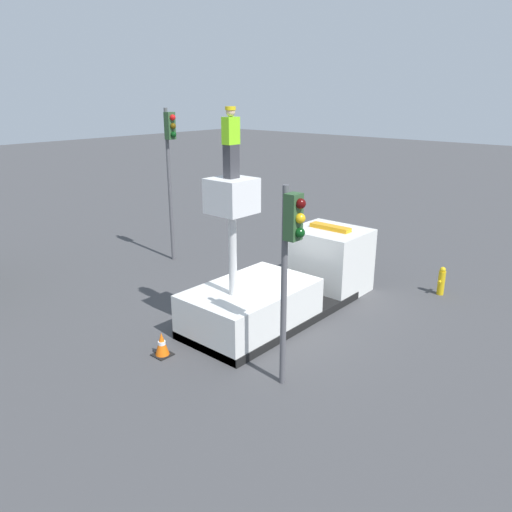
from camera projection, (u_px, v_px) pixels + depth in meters
ground_plane at (274, 317)px, 15.27m from camera, size 120.00×120.00×0.00m
bucket_truck at (287, 284)px, 15.47m from camera, size 7.00×2.46×4.48m
worker at (231, 143)px, 12.34m from camera, size 0.40×0.26×1.75m
traffic_light_pole at (290, 249)px, 10.69m from camera, size 0.34×0.57×4.71m
traffic_light_across at (170, 156)px, 19.16m from camera, size 0.34×0.57×6.00m
fire_hydrant at (441, 281)px, 16.83m from camera, size 0.47×0.23×0.98m
traffic_cone_rear at (162, 345)px, 12.95m from camera, size 0.46×0.46×0.65m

